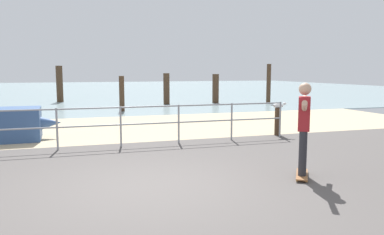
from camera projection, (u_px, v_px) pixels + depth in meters
ground_plane at (163, 209)px, 5.40m from camera, size 24.00×10.00×0.04m
beach_strip at (109, 128)px, 12.97m from camera, size 24.00×6.00×0.04m
sea_surface at (83, 89)px, 39.46m from camera, size 72.00×50.00×0.04m
railing_fence at (57, 123)px, 9.20m from camera, size 12.29×0.05×1.05m
skateboard at (302, 175)px, 6.92m from camera, size 0.61×0.77×0.08m
skateboarder at (304, 123)px, 6.81m from camera, size 0.88×1.25×1.65m
bollard_short at (278, 122)px, 11.38m from camera, size 0.18×0.18×0.84m
seagull at (279, 105)px, 11.32m from camera, size 0.48×0.21×0.18m
groyne_post_2 at (60, 84)px, 23.37m from camera, size 0.39×0.39×2.24m
groyne_post_3 at (122, 94)px, 18.07m from camera, size 0.24×0.24×1.69m
groyne_post_4 at (166, 89)px, 21.91m from camera, size 0.35×0.35×1.79m
groyne_post_5 at (216, 89)px, 22.61m from camera, size 0.38×0.38×1.74m
groyne_post_6 at (269, 84)px, 22.48m from camera, size 0.25×0.25×2.33m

